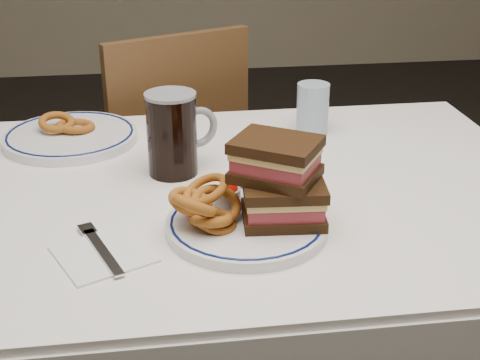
{
  "coord_description": "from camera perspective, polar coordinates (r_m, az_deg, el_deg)",
  "views": [
    {
      "loc": [
        -0.13,
        -1.13,
        1.3
      ],
      "look_at": [
        0.01,
        -0.17,
        0.84
      ],
      "focal_mm": 50.0,
      "sensor_mm": 36.0,
      "label": 1
    }
  ],
  "objects": [
    {
      "name": "chair_far",
      "position": [
        2.01,
        -6.39,
        1.28
      ],
      "size": [
        0.55,
        0.55,
        0.91
      ],
      "color": "#493317",
      "rests_on": "floor"
    },
    {
      "name": "dining_table",
      "position": [
        1.31,
        -1.33,
        -4.74
      ],
      "size": [
        1.27,
        0.87,
        0.75
      ],
      "color": "silver",
      "rests_on": "floor"
    },
    {
      "name": "water_glass",
      "position": [
        1.52,
        6.22,
        6.08
      ],
      "size": [
        0.07,
        0.07,
        0.11
      ],
      "primitive_type": "cylinder",
      "color": "#94ABBF",
      "rests_on": "dining_table"
    },
    {
      "name": "ketchup_ramekin",
      "position": [
        1.16,
        -1.16,
        -1.29
      ],
      "size": [
        0.05,
        0.05,
        0.03
      ],
      "color": "white",
      "rests_on": "main_plate"
    },
    {
      "name": "beer_mug",
      "position": [
        1.3,
        -5.69,
        4.02
      ],
      "size": [
        0.14,
        0.1,
        0.16
      ],
      "color": "black",
      "rests_on": "dining_table"
    },
    {
      "name": "onion_rings_main",
      "position": [
        1.08,
        -2.95,
        -2.25
      ],
      "size": [
        0.13,
        0.12,
        0.09
      ],
      "color": "brown",
      "rests_on": "main_plate"
    },
    {
      "name": "onion_rings_far",
      "position": [
        1.53,
        -14.56,
        4.63
      ],
      "size": [
        0.12,
        0.09,
        0.05
      ],
      "color": "brown",
      "rests_on": "far_plate"
    },
    {
      "name": "far_plate",
      "position": [
        1.52,
        -14.26,
        3.64
      ],
      "size": [
        0.29,
        0.29,
        0.02
      ],
      "color": "silver",
      "rests_on": "dining_table"
    },
    {
      "name": "main_plate",
      "position": [
        1.11,
        0.57,
        -3.8
      ],
      "size": [
        0.27,
        0.27,
        0.02
      ],
      "color": "silver",
      "rests_on": "dining_table"
    },
    {
      "name": "napkin_fork",
      "position": [
        1.07,
        -11.64,
        -6.09
      ],
      "size": [
        0.18,
        0.19,
        0.01
      ],
      "color": "white",
      "rests_on": "dining_table"
    },
    {
      "name": "reuben_sandwich",
      "position": [
        1.09,
        3.41,
        -0.03
      ],
      "size": [
        0.17,
        0.16,
        0.14
      ],
      "color": "black",
      "rests_on": "main_plate"
    }
  ]
}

